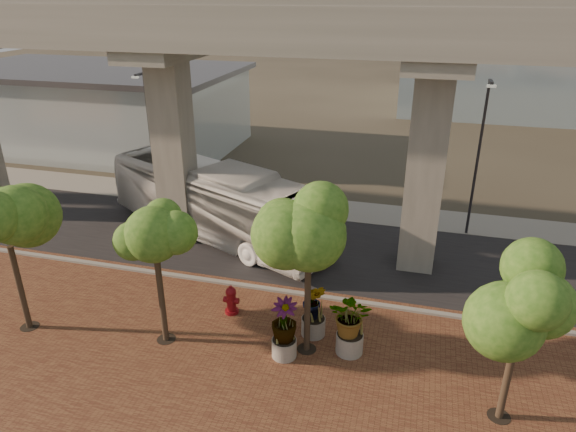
# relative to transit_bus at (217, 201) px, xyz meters

# --- Properties ---
(ground) EXTENTS (160.00, 160.00, 0.00)m
(ground) POSITION_rel_transit_bus_xyz_m (4.21, -2.67, -1.89)
(ground) COLOR #373228
(ground) RESTS_ON ground
(brick_plaza) EXTENTS (70.00, 13.00, 0.06)m
(brick_plaza) POSITION_rel_transit_bus_xyz_m (4.21, -10.67, -1.86)
(brick_plaza) COLOR brown
(brick_plaza) RESTS_ON ground
(asphalt_road) EXTENTS (90.00, 8.00, 0.04)m
(asphalt_road) POSITION_rel_transit_bus_xyz_m (4.21, -0.67, -1.87)
(asphalt_road) COLOR black
(asphalt_road) RESTS_ON ground
(curb_strip) EXTENTS (70.00, 0.25, 0.16)m
(curb_strip) POSITION_rel_transit_bus_xyz_m (4.21, -4.67, -1.81)
(curb_strip) COLOR gray
(curb_strip) RESTS_ON ground
(far_sidewalk) EXTENTS (90.00, 3.00, 0.06)m
(far_sidewalk) POSITION_rel_transit_bus_xyz_m (4.21, 4.83, -1.86)
(far_sidewalk) COLOR gray
(far_sidewalk) RESTS_ON ground
(transit_viaduct) EXTENTS (72.00, 5.60, 12.40)m
(transit_viaduct) POSITION_rel_transit_bus_xyz_m (4.21, -0.67, 5.39)
(transit_viaduct) COLOR #9A968C
(transit_viaduct) RESTS_ON ground
(station_pavilion) EXTENTS (23.00, 13.00, 6.30)m
(station_pavilion) POSITION_rel_transit_bus_xyz_m (-15.79, 13.33, 1.32)
(station_pavilion) COLOR silver
(station_pavilion) RESTS_ON ground
(transit_bus) EXTENTS (13.69, 8.54, 3.79)m
(transit_bus) POSITION_rel_transit_bus_xyz_m (0.00, 0.00, 0.00)
(transit_bus) COLOR white
(transit_bus) RESTS_ON ground
(fire_hydrant) EXTENTS (0.61, 0.55, 1.23)m
(fire_hydrant) POSITION_rel_transit_bus_xyz_m (3.28, -6.66, -1.24)
(fire_hydrant) COLOR maroon
(fire_hydrant) RESTS_ON ground
(planter_front) EXTENTS (2.16, 2.16, 2.37)m
(planter_front) POSITION_rel_transit_bus_xyz_m (8.21, -7.86, -0.39)
(planter_front) COLOR #9A948B
(planter_front) RESTS_ON ground
(planter_right) EXTENTS (2.16, 2.16, 2.30)m
(planter_right) POSITION_rel_transit_bus_xyz_m (6.02, -8.67, -0.44)
(planter_right) COLOR #AAA399
(planter_right) RESTS_ON ground
(planter_left) EXTENTS (2.00, 2.00, 2.20)m
(planter_left) POSITION_rel_transit_bus_xyz_m (6.74, -7.18, -0.50)
(planter_left) COLOR #AEA69D
(planter_left) RESTS_ON ground
(street_tree_far_west) EXTENTS (4.03, 4.03, 6.49)m
(street_tree_far_west) POSITION_rel_transit_bus_xyz_m (-3.90, -9.57, 2.81)
(street_tree_far_west) COLOR #413325
(street_tree_far_west) RESTS_ON ground
(street_tree_near_west) EXTENTS (2.99, 2.99, 5.78)m
(street_tree_near_west) POSITION_rel_transit_bus_xyz_m (1.54, -8.91, 2.55)
(street_tree_near_west) COLOR #413325
(street_tree_near_west) RESTS_ON ground
(street_tree_near_east) EXTENTS (3.61, 3.61, 6.66)m
(street_tree_near_east) POSITION_rel_transit_bus_xyz_m (6.71, -8.11, 3.15)
(street_tree_near_east) COLOR #413325
(street_tree_near_east) RESTS_ON ground
(street_tree_far_east) EXTENTS (3.38, 3.38, 5.64)m
(street_tree_far_east) POSITION_rel_transit_bus_xyz_m (13.08, -9.70, 2.24)
(street_tree_far_east) COLOR #413325
(street_tree_far_east) RESTS_ON ground
(streetlamp_west) EXTENTS (0.37, 1.08, 7.48)m
(streetlamp_west) POSITION_rel_transit_bus_xyz_m (-6.19, 4.60, 2.48)
(streetlamp_west) COLOR #2D2C31
(streetlamp_west) RESTS_ON ground
(streetlamp_east) EXTENTS (0.40, 1.17, 8.06)m
(streetlamp_east) POSITION_rel_transit_bus_xyz_m (12.73, 3.38, 2.81)
(streetlamp_east) COLOR #2E2D32
(streetlamp_east) RESTS_ON ground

